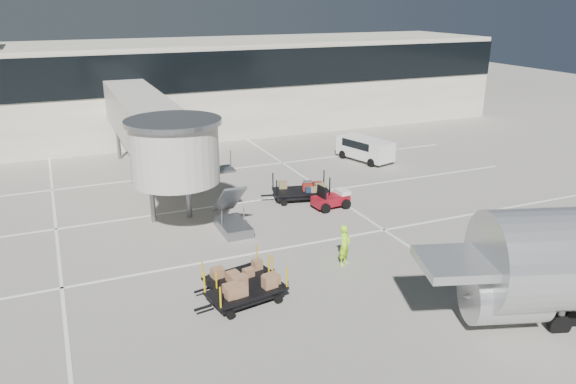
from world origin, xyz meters
The scene contains 10 objects.
ground centered at (0.00, 0.00, 0.00)m, with size 140.00×140.00×0.00m, color #B2AB9F.
lane_markings centered at (-0.67, 9.33, 0.01)m, with size 40.00×30.00×0.02m.
terminal centered at (-0.35, 29.94, 4.11)m, with size 64.00×12.11×15.20m.
jet_bridge centered at (-3.97, 12.26, 4.28)m, with size 5.70×20.40×6.03m.
baggage_tug centered at (4.98, 6.11, 0.52)m, with size 2.26×1.56×1.42m.
suitcase_cart centered at (3.81, 7.96, 0.57)m, with size 4.19×2.38×1.61m.
box_cart_near centered at (-3.20, -0.88, 0.49)m, with size 3.51×1.92×1.34m.
box_cart_far centered at (-3.12, -2.24, 0.56)m, with size 3.89×2.06×1.49m.
ground_worker centered at (2.11, -0.71, 0.97)m, with size 0.70×0.46×1.93m, color #ACFF1A.
minivan centered at (11.95, 14.25, 1.01)m, with size 2.95×4.76×1.68m.
Camera 1 is at (-9.52, -21.22, 11.63)m, focal length 35.00 mm.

